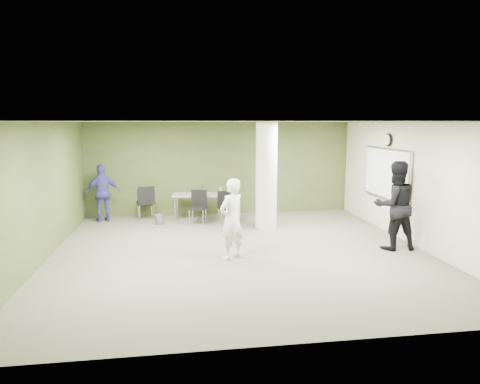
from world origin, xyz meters
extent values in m
plane|color=#5B5B47|center=(0.00, 0.00, 0.00)|extent=(8.00, 8.00, 0.00)
plane|color=white|center=(0.00, 0.00, 2.80)|extent=(8.00, 8.00, 0.00)
cube|color=#3B4F25|center=(0.00, 4.00, 1.40)|extent=(8.00, 2.80, 0.02)
cube|color=#3B4F25|center=(-4.00, 0.00, 1.40)|extent=(0.02, 8.00, 2.80)
cube|color=beige|center=(4.00, 0.00, 1.40)|extent=(0.02, 8.00, 2.80)
cylinder|color=silver|center=(1.00, 2.00, 1.40)|extent=(0.56, 0.56, 2.80)
cube|color=silver|center=(3.93, 1.20, 1.50)|extent=(0.04, 2.30, 1.30)
cube|color=white|center=(3.91, 1.20, 1.50)|extent=(0.02, 2.20, 1.20)
cylinder|color=black|center=(3.93, 1.20, 2.35)|extent=(0.05, 0.32, 0.32)
cylinder|color=white|center=(3.90, 1.20, 2.35)|extent=(0.02, 0.26, 0.26)
cube|color=#969690|center=(-0.67, 3.30, 0.72)|extent=(1.62, 0.85, 0.04)
cylinder|color=silver|center=(-1.40, 3.11, 0.35)|extent=(0.04, 0.04, 0.70)
cylinder|color=silver|center=(-0.01, 2.95, 0.35)|extent=(0.04, 0.04, 0.70)
cylinder|color=silver|center=(-1.34, 3.65, 0.35)|extent=(0.04, 0.04, 0.70)
cylinder|color=silver|center=(0.05, 3.49, 0.35)|extent=(0.04, 0.04, 0.70)
cylinder|color=#1B522E|center=(-0.61, 3.43, 0.86)|extent=(0.07, 0.07, 0.25)
cylinder|color=#B2B2B7|center=(-0.07, 3.33, 0.83)|extent=(0.06, 0.06, 0.18)
cylinder|color=#4C4C4C|center=(-1.83, 2.81, 0.14)|extent=(0.24, 0.24, 0.27)
cube|color=black|center=(-2.24, 3.55, 0.48)|extent=(0.58, 0.58, 0.05)
cube|color=black|center=(-2.19, 3.33, 0.75)|extent=(0.47, 0.13, 0.48)
cylinder|color=silver|center=(-2.08, 3.78, 0.23)|extent=(0.02, 0.02, 0.46)
cylinder|color=silver|center=(-2.47, 3.71, 0.23)|extent=(0.02, 0.02, 0.46)
cylinder|color=silver|center=(-2.00, 3.39, 0.23)|extent=(0.02, 0.02, 0.46)
cylinder|color=silver|center=(-2.40, 3.31, 0.23)|extent=(0.02, 0.02, 0.46)
cube|color=black|center=(-2.27, 3.65, 0.42)|extent=(0.47, 0.47, 0.05)
cube|color=black|center=(-2.25, 3.45, 0.66)|extent=(0.42, 0.07, 0.42)
cylinder|color=silver|center=(-2.10, 3.84, 0.20)|extent=(0.02, 0.02, 0.40)
cylinder|color=silver|center=(-2.46, 3.81, 0.20)|extent=(0.02, 0.02, 0.40)
cylinder|color=silver|center=(-2.07, 3.49, 0.20)|extent=(0.02, 0.02, 0.40)
cylinder|color=silver|center=(-2.43, 3.46, 0.20)|extent=(0.02, 0.02, 0.40)
cube|color=black|center=(-0.78, 2.72, 0.45)|extent=(0.56, 0.56, 0.05)
cube|color=black|center=(-0.72, 2.92, 0.70)|extent=(0.43, 0.15, 0.45)
cylinder|color=silver|center=(-1.01, 2.59, 0.21)|extent=(0.02, 0.02, 0.43)
cylinder|color=silver|center=(-0.64, 2.49, 0.21)|extent=(0.02, 0.02, 0.43)
cylinder|color=silver|center=(-0.91, 2.95, 0.21)|extent=(0.02, 0.02, 0.43)
cylinder|color=silver|center=(-0.55, 2.85, 0.21)|extent=(0.02, 0.02, 0.43)
cube|color=black|center=(0.02, 2.70, 0.43)|extent=(0.48, 0.48, 0.05)
cube|color=black|center=(0.00, 2.90, 0.67)|extent=(0.42, 0.08, 0.43)
cylinder|color=silver|center=(-0.15, 2.51, 0.20)|extent=(0.02, 0.02, 0.41)
cylinder|color=silver|center=(0.21, 2.54, 0.20)|extent=(0.02, 0.02, 0.41)
cylinder|color=silver|center=(-0.18, 2.87, 0.20)|extent=(0.02, 0.02, 0.41)
cylinder|color=silver|center=(0.18, 2.90, 0.20)|extent=(0.02, 0.02, 0.41)
imported|color=white|center=(-0.23, -0.45, 0.83)|extent=(0.73, 0.69, 1.67)
imported|color=black|center=(3.40, -0.29, 0.98)|extent=(0.97, 0.76, 1.96)
imported|color=#3B3B94|center=(-3.40, 3.40, 0.81)|extent=(1.03, 0.69, 1.63)
camera|label=1|loc=(-1.30, -8.89, 2.79)|focal=32.00mm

